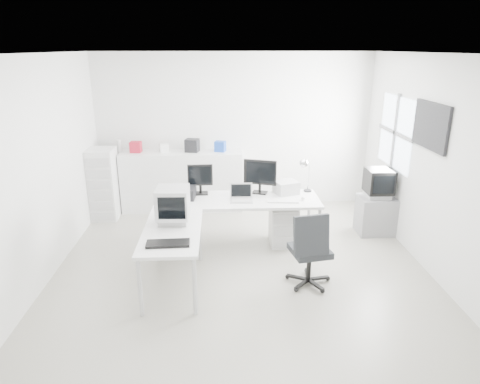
{
  "coord_description": "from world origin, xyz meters",
  "views": [
    {
      "loc": [
        -0.26,
        -5.29,
        2.87
      ],
      "look_at": [
        0.0,
        0.2,
        1.0
      ],
      "focal_mm": 32.0,
      "sensor_mm": 36.0,
      "label": 1
    }
  ],
  "objects_px": {
    "lcd_monitor_large": "(260,177)",
    "laser_printer": "(286,187)",
    "side_desk": "(173,258)",
    "laptop": "(241,195)",
    "lcd_monitor_small": "(200,179)",
    "office_chair": "(310,247)",
    "main_desk": "(238,222)",
    "sideboard": "(183,181)",
    "crt_monitor": "(173,207)",
    "drawer_pedestal": "(283,225)",
    "inkjet_printer": "(180,192)",
    "filing_cabinet": "(104,184)",
    "crt_tv": "(379,184)",
    "tv_cabinet": "(375,215)"
  },
  "relations": [
    {
      "from": "lcd_monitor_large",
      "to": "laser_printer",
      "type": "relative_size",
      "value": 1.56
    },
    {
      "from": "side_desk",
      "to": "laptop",
      "type": "bearing_deg",
      "value": 48.01
    },
    {
      "from": "lcd_monitor_small",
      "to": "office_chair",
      "type": "bearing_deg",
      "value": -47.55
    },
    {
      "from": "main_desk",
      "to": "sideboard",
      "type": "bearing_deg",
      "value": 120.22
    },
    {
      "from": "crt_monitor",
      "to": "drawer_pedestal",
      "type": "bearing_deg",
      "value": 32.0
    },
    {
      "from": "laptop",
      "to": "office_chair",
      "type": "bearing_deg",
      "value": -51.59
    },
    {
      "from": "laser_printer",
      "to": "crt_monitor",
      "type": "height_order",
      "value": "crt_monitor"
    },
    {
      "from": "main_desk",
      "to": "office_chair",
      "type": "relative_size",
      "value": 2.36
    },
    {
      "from": "laser_printer",
      "to": "inkjet_printer",
      "type": "bearing_deg",
      "value": 164.52
    },
    {
      "from": "sideboard",
      "to": "office_chair",
      "type": "bearing_deg",
      "value": -57.0
    },
    {
      "from": "lcd_monitor_small",
      "to": "lcd_monitor_large",
      "type": "xyz_separation_m",
      "value": [
        0.9,
        0.0,
        0.03
      ]
    },
    {
      "from": "crt_monitor",
      "to": "filing_cabinet",
      "type": "bearing_deg",
      "value": 125.95
    },
    {
      "from": "laser_printer",
      "to": "crt_tv",
      "type": "xyz_separation_m",
      "value": [
        1.49,
        0.14,
        -0.01
      ]
    },
    {
      "from": "main_desk",
      "to": "laser_printer",
      "type": "height_order",
      "value": "laser_printer"
    },
    {
      "from": "tv_cabinet",
      "to": "filing_cabinet",
      "type": "bearing_deg",
      "value": 169.01
    },
    {
      "from": "side_desk",
      "to": "office_chair",
      "type": "distance_m",
      "value": 1.71
    },
    {
      "from": "main_desk",
      "to": "sideboard",
      "type": "distance_m",
      "value": 1.88
    },
    {
      "from": "tv_cabinet",
      "to": "sideboard",
      "type": "relative_size",
      "value": 0.28
    },
    {
      "from": "filing_cabinet",
      "to": "office_chair",
      "type": "bearing_deg",
      "value": -37.43
    },
    {
      "from": "tv_cabinet",
      "to": "filing_cabinet",
      "type": "height_order",
      "value": "filing_cabinet"
    },
    {
      "from": "filing_cabinet",
      "to": "lcd_monitor_large",
      "type": "bearing_deg",
      "value": -20.72
    },
    {
      "from": "inkjet_printer",
      "to": "sideboard",
      "type": "bearing_deg",
      "value": 97.79
    },
    {
      "from": "lcd_monitor_small",
      "to": "sideboard",
      "type": "xyz_separation_m",
      "value": [
        -0.39,
        1.37,
        -0.44
      ]
    },
    {
      "from": "inkjet_printer",
      "to": "tv_cabinet",
      "type": "height_order",
      "value": "inkjet_printer"
    },
    {
      "from": "office_chair",
      "to": "tv_cabinet",
      "type": "relative_size",
      "value": 1.67
    },
    {
      "from": "lcd_monitor_small",
      "to": "lcd_monitor_large",
      "type": "height_order",
      "value": "lcd_monitor_large"
    },
    {
      "from": "lcd_monitor_large",
      "to": "tv_cabinet",
      "type": "bearing_deg",
      "value": 21.84
    },
    {
      "from": "drawer_pedestal",
      "to": "laptop",
      "type": "xyz_separation_m",
      "value": [
        -0.65,
        -0.15,
        0.55
      ]
    },
    {
      "from": "crt_monitor",
      "to": "tv_cabinet",
      "type": "height_order",
      "value": "crt_monitor"
    },
    {
      "from": "crt_monitor",
      "to": "filing_cabinet",
      "type": "height_order",
      "value": "filing_cabinet"
    },
    {
      "from": "lcd_monitor_large",
      "to": "office_chair",
      "type": "height_order",
      "value": "lcd_monitor_large"
    },
    {
      "from": "side_desk",
      "to": "laptop",
      "type": "xyz_separation_m",
      "value": [
        0.9,
        1.0,
        0.47
      ]
    },
    {
      "from": "side_desk",
      "to": "drawer_pedestal",
      "type": "distance_m",
      "value": 1.93
    },
    {
      "from": "crt_monitor",
      "to": "tv_cabinet",
      "type": "xyz_separation_m",
      "value": [
        3.09,
        1.21,
        -0.66
      ]
    },
    {
      "from": "lcd_monitor_large",
      "to": "sideboard",
      "type": "distance_m",
      "value": 1.94
    },
    {
      "from": "crt_monitor",
      "to": "filing_cabinet",
      "type": "xyz_separation_m",
      "value": [
        -1.41,
        2.09,
        -0.34
      ]
    },
    {
      "from": "laptop",
      "to": "crt_tv",
      "type": "distance_m",
      "value": 2.23
    },
    {
      "from": "sideboard",
      "to": "tv_cabinet",
      "type": "bearing_deg",
      "value": -21.52
    },
    {
      "from": "main_desk",
      "to": "filing_cabinet",
      "type": "xyz_separation_m",
      "value": [
        -2.26,
        1.24,
        0.24
      ]
    },
    {
      "from": "filing_cabinet",
      "to": "crt_tv",
      "type": "bearing_deg",
      "value": -10.99
    },
    {
      "from": "crt_tv",
      "to": "sideboard",
      "type": "relative_size",
      "value": 0.23
    },
    {
      "from": "side_desk",
      "to": "crt_tv",
      "type": "xyz_separation_m",
      "value": [
        3.09,
        1.46,
        0.46
      ]
    },
    {
      "from": "main_desk",
      "to": "side_desk",
      "type": "height_order",
      "value": "same"
    },
    {
      "from": "lcd_monitor_small",
      "to": "laptop",
      "type": "height_order",
      "value": "lcd_monitor_small"
    },
    {
      "from": "lcd_monitor_large",
      "to": "laser_printer",
      "type": "bearing_deg",
      "value": 14.07
    },
    {
      "from": "crt_tv",
      "to": "side_desk",
      "type": "bearing_deg",
      "value": -154.61
    },
    {
      "from": "inkjet_printer",
      "to": "lcd_monitor_small",
      "type": "bearing_deg",
      "value": 30.87
    },
    {
      "from": "crt_tv",
      "to": "office_chair",
      "type": "bearing_deg",
      "value": -132.45
    },
    {
      "from": "side_desk",
      "to": "tv_cabinet",
      "type": "bearing_deg",
      "value": 25.39
    },
    {
      "from": "main_desk",
      "to": "crt_tv",
      "type": "bearing_deg",
      "value": 9.26
    }
  ]
}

